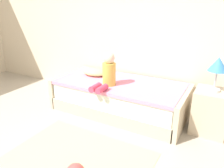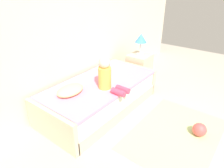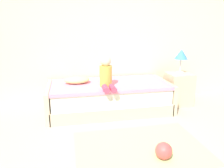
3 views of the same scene
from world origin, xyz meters
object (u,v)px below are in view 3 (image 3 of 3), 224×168
at_px(child_figure, 106,75).
at_px(pillow, 77,80).
at_px(bed, 109,97).
at_px(nightstand, 178,89).
at_px(table_lamp, 181,55).
at_px(toy_ball, 164,151).

distance_m(child_figure, pillow, 0.58).
bearing_deg(bed, child_figure, -111.41).
xyz_separation_m(nightstand, child_figure, (-1.44, -0.28, 0.40)).
bearing_deg(pillow, bed, -10.30).
bearing_deg(nightstand, table_lamp, 0.00).
bearing_deg(nightstand, pillow, 178.48).
bearing_deg(toy_ball, child_figure, 107.30).
height_order(bed, table_lamp, table_lamp).
bearing_deg(nightstand, child_figure, -169.06).
distance_m(child_figure, toy_ball, 1.54).
bearing_deg(child_figure, pillow, 144.50).
height_order(bed, nightstand, nightstand).
height_order(table_lamp, toy_ball, table_lamp).
xyz_separation_m(child_figure, pillow, (-0.46, 0.33, -0.14)).
xyz_separation_m(nightstand, table_lamp, (0.00, 0.00, 0.64)).
distance_m(bed, child_figure, 0.52).
bearing_deg(table_lamp, nightstand, 0.00).
relative_size(nightstand, table_lamp, 1.33).
bearing_deg(table_lamp, pillow, 178.48).
bearing_deg(bed, toy_ball, -78.17).
xyz_separation_m(child_figure, toy_ball, (0.42, -1.35, -0.61)).
distance_m(table_lamp, toy_ball, 2.09).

